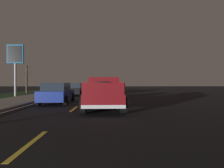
{
  "coord_description": "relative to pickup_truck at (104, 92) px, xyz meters",
  "views": [
    {
      "loc": [
        -0.18,
        -1.88,
        1.5
      ],
      "look_at": [
        11.76,
        -2.25,
        1.46
      ],
      "focal_mm": 30.93,
      "sensor_mm": 36.0,
      "label": 1
    }
  ],
  "objects": [
    {
      "name": "bare_tree_far",
      "position": [
        18.21,
        11.9,
        1.24
      ],
      "size": [
        0.92,
        1.13,
        4.22
      ],
      "color": "#423323",
      "rests_on": "ground"
    },
    {
      "name": "pickup_truck",
      "position": [
        0.0,
        0.0,
        0.0
      ],
      "size": [
        5.43,
        2.3,
        1.87
      ],
      "color": "maroon",
      "rests_on": "ground"
    },
    {
      "name": "sedan_silver",
      "position": [
        19.37,
        0.19,
        -0.2
      ],
      "size": [
        4.44,
        2.08,
        1.54
      ],
      "color": "#B2B5BA",
      "rests_on": "ground"
    },
    {
      "name": "grass_verge",
      "position": [
        15.84,
        12.45,
        -0.98
      ],
      "size": [
        108.0,
        6.0,
        0.01
      ],
      "primitive_type": "cube",
      "color": "#1E3819",
      "rests_on": "ground"
    },
    {
      "name": "gas_price_sign",
      "position": [
        11.38,
        10.42,
        3.49
      ],
      "size": [
        0.27,
        1.9,
        6.02
      ],
      "color": "#99999E",
      "rests_on": "ground"
    },
    {
      "name": "sedan_tan",
      "position": [
        25.08,
        3.3,
        -0.2
      ],
      "size": [
        4.42,
        2.06,
        1.54
      ],
      "color": "#9E845B",
      "rests_on": "ground"
    },
    {
      "name": "sidewalk_shoulder",
      "position": [
        15.84,
        7.45,
        -0.92
      ],
      "size": [
        108.0,
        4.0,
        0.12
      ],
      "primitive_type": "cube",
      "color": "gray",
      "rests_on": "ground"
    },
    {
      "name": "lane_markings",
      "position": [
        17.77,
        4.3,
        -0.98
      ],
      "size": [
        108.0,
        3.54,
        0.01
      ],
      "color": "yellow",
      "rests_on": "ground"
    },
    {
      "name": "ground",
      "position": [
        15.84,
        1.75,
        -0.98
      ],
      "size": [
        144.0,
        144.0,
        0.0
      ],
      "primitive_type": "plane",
      "color": "black"
    },
    {
      "name": "sedan_black",
      "position": [
        12.31,
        3.63,
        -0.2
      ],
      "size": [
        4.45,
        2.1,
        1.54
      ],
      "color": "black",
      "rests_on": "ground"
    },
    {
      "name": "sedan_blue",
      "position": [
        2.99,
        3.48,
        -0.2
      ],
      "size": [
        4.42,
        2.06,
        1.54
      ],
      "color": "navy",
      "rests_on": "ground"
    }
  ]
}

